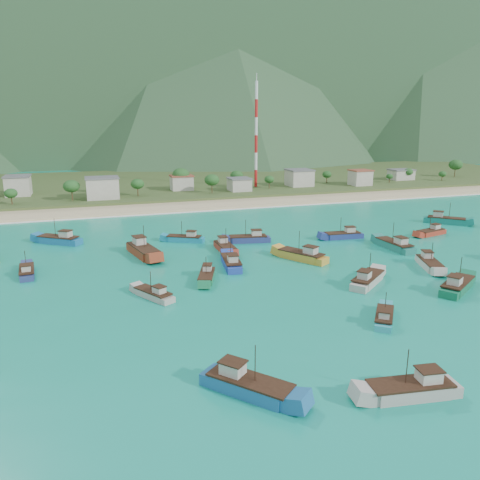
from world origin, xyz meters
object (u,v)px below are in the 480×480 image
object	(u,v)px
boat_6	(395,246)
boat_26	(249,239)
boat_11	(59,240)
boat_29	(429,264)
boat_7	(457,286)
boat_17	(367,280)
boat_30	(154,295)
boat_23	(207,277)
boat_3	(143,251)
boat_13	(384,318)
boat_31	(225,248)
boat_12	(343,236)
boat_19	(248,387)
boat_4	(445,221)
boat_20	(431,233)
boat_22	(411,390)
boat_1	(231,263)
boat_14	(27,272)
boat_27	(185,239)
boat_28	(302,256)
radio_tower	(256,135)

from	to	relation	value
boat_6	boat_26	xyz separation A→B (m)	(-30.42, 16.88, -0.09)
boat_11	boat_29	bearing A→B (deg)	-85.70
boat_7	boat_17	world-z (taller)	boat_7
boat_29	boat_30	bearing A→B (deg)	21.00
boat_17	boat_23	bearing A→B (deg)	-151.20
boat_11	boat_3	bearing A→B (deg)	-97.33
boat_13	boat_31	xyz separation A→B (m)	(-11.66, 45.14, 0.19)
boat_12	boat_19	xyz separation A→B (m)	(-46.23, -58.43, 0.10)
boat_4	boat_26	world-z (taller)	boat_4
boat_20	boat_3	bearing A→B (deg)	72.62
boat_13	boat_19	xyz separation A→B (m)	(-25.81, -11.56, 0.30)
boat_11	boat_30	size ratio (longest dim) A/B	1.29
boat_3	boat_20	world-z (taller)	boat_3
boat_30	boat_20	bearing A→B (deg)	-13.62
boat_4	boat_22	world-z (taller)	boat_4
boat_1	boat_26	world-z (taller)	boat_1
boat_13	boat_19	bearing A→B (deg)	-118.06
boat_22	boat_30	bearing A→B (deg)	38.72
boat_3	boat_11	world-z (taller)	boat_3
boat_3	boat_30	bearing A→B (deg)	74.10
boat_11	boat_29	distance (m)	85.74
boat_4	boat_31	world-z (taller)	boat_4
boat_7	boat_23	distance (m)	45.43
boat_14	boat_27	size ratio (longest dim) A/B	0.94
boat_6	boat_22	distance (m)	62.90
boat_7	boat_19	distance (m)	49.68
boat_19	boat_31	world-z (taller)	boat_19
boat_27	boat_28	bearing A→B (deg)	-110.24
radio_tower	boat_29	distance (m)	114.99
boat_12	boat_31	size ratio (longest dim) A/B	1.03
boat_6	boat_29	size ratio (longest dim) A/B	1.09
boat_11	boat_12	distance (m)	71.11
boat_31	boat_14	bearing A→B (deg)	6.07
boat_7	boat_31	world-z (taller)	boat_7
boat_13	boat_30	world-z (taller)	boat_30
boat_19	boat_11	bearing A→B (deg)	-113.87
boat_22	boat_28	size ratio (longest dim) A/B	0.94
boat_26	boat_11	bearing A→B (deg)	84.02
boat_1	boat_27	bearing A→B (deg)	110.37
boat_3	boat_14	world-z (taller)	boat_3
boat_7	boat_13	bearing A→B (deg)	-102.59
boat_3	boat_31	size ratio (longest dim) A/B	1.33
boat_4	boat_12	world-z (taller)	boat_4
boat_6	boat_31	bearing A→B (deg)	161.29
boat_17	boat_31	distance (m)	35.34
boat_17	boat_30	size ratio (longest dim) A/B	1.19
boat_19	boat_22	xyz separation A→B (m)	(16.86, -6.23, -0.06)
boat_14	boat_28	distance (m)	56.19
boat_20	boat_27	size ratio (longest dim) A/B	1.01
boat_28	boat_31	world-z (taller)	boat_28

